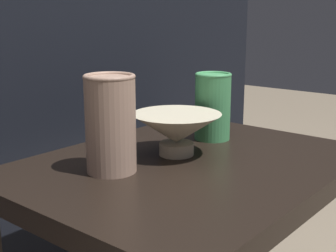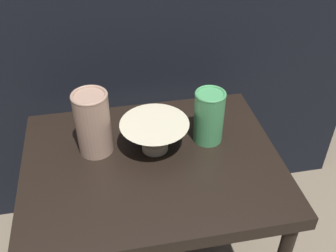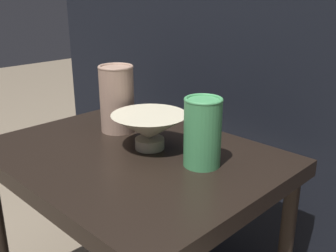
{
  "view_description": "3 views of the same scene",
  "coord_description": "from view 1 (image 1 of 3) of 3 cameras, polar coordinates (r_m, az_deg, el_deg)",
  "views": [
    {
      "loc": [
        -0.72,
        -0.54,
        0.81
      ],
      "look_at": [
        0.01,
        0.06,
        0.58
      ],
      "focal_mm": 50.0,
      "sensor_mm": 36.0,
      "label": 1
    },
    {
      "loc": [
        -0.1,
        -0.77,
        1.24
      ],
      "look_at": [
        0.05,
        0.05,
        0.59
      ],
      "focal_mm": 42.0,
      "sensor_mm": 36.0,
      "label": 2
    },
    {
      "loc": [
        0.68,
        -0.56,
        0.89
      ],
      "look_at": [
        0.05,
        0.07,
        0.58
      ],
      "focal_mm": 42.0,
      "sensor_mm": 36.0,
      "label": 3
    }
  ],
  "objects": [
    {
      "name": "vase_textured_left",
      "position": [
        0.86,
        -7.03,
        0.42
      ],
      "size": [
        0.09,
        0.09,
        0.18
      ],
      "color": "tan",
      "rests_on": "table"
    },
    {
      "name": "couch_backdrop",
      "position": [
        1.4,
        -17.73,
        -1.96
      ],
      "size": [
        1.64,
        0.5,
        0.9
      ],
      "color": "black",
      "rests_on": "ground_plane"
    },
    {
      "name": "table",
      "position": [
        0.96,
        2.5,
        -7.52
      ],
      "size": [
        0.69,
        0.53,
        0.52
      ],
      "color": "black",
      "rests_on": "ground_plane"
    },
    {
      "name": "bowl",
      "position": [
        0.96,
        1.05,
        -0.42
      ],
      "size": [
        0.19,
        0.19,
        0.09
      ],
      "color": "beige",
      "rests_on": "table"
    },
    {
      "name": "vase_colorful_right",
      "position": [
        1.09,
        5.47,
        2.51
      ],
      "size": [
        0.08,
        0.08,
        0.16
      ],
      "color": "#47995B",
      "rests_on": "table"
    }
  ]
}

